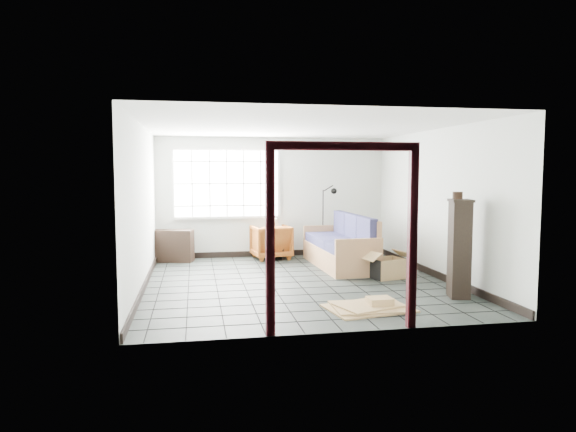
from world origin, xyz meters
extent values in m
plane|color=black|center=(0.00, 0.00, 0.00)|extent=(5.50, 5.50, 0.00)
cube|color=silver|center=(0.00, 2.75, 1.30)|extent=(5.00, 0.02, 2.60)
cube|color=silver|center=(0.00, -2.75, 1.30)|extent=(5.00, 0.02, 2.60)
cube|color=silver|center=(-2.50, 0.00, 1.30)|extent=(0.02, 5.50, 2.60)
cube|color=silver|center=(2.50, 0.00, 1.30)|extent=(0.02, 5.50, 2.60)
cube|color=white|center=(0.00, 0.00, 2.60)|extent=(5.00, 5.50, 0.02)
cube|color=black|center=(0.00, 2.73, 0.06)|extent=(4.95, 0.03, 0.12)
cube|color=black|center=(-2.48, 0.00, 0.06)|extent=(0.03, 5.45, 0.12)
cube|color=black|center=(2.48, 0.00, 0.06)|extent=(0.03, 5.45, 0.12)
cube|color=silver|center=(-1.00, 2.71, 1.60)|extent=(2.32, 0.06, 1.52)
cube|color=white|center=(-1.00, 2.67, 1.60)|extent=(2.20, 0.02, 1.40)
cube|color=#360C11|center=(-0.85, -2.70, 1.05)|extent=(0.10, 0.08, 2.10)
cube|color=#360C11|center=(0.85, -2.70, 1.05)|extent=(0.10, 0.08, 2.10)
cube|color=#360C11|center=(0.00, -2.70, 2.15)|extent=(1.80, 0.08, 0.10)
cube|color=#AA714C|center=(1.09, 1.25, 0.20)|extent=(0.94, 2.20, 0.39)
cube|color=#AA714C|center=(1.13, 0.13, 0.35)|extent=(0.87, 0.10, 0.70)
cube|color=#AA714C|center=(1.05, 2.37, 0.35)|extent=(0.87, 0.10, 0.70)
cube|color=#AA714C|center=(1.48, 1.26, 0.60)|extent=(0.16, 2.18, 0.76)
cube|color=#161E38|center=(1.10, 0.53, 0.48)|extent=(0.81, 0.72, 0.17)
cube|color=#161E38|center=(1.41, 0.54, 0.74)|extent=(0.18, 0.70, 0.57)
cube|color=#161E38|center=(1.07, 1.25, 0.48)|extent=(0.81, 0.72, 0.17)
cube|color=#161E38|center=(1.39, 1.26, 0.74)|extent=(0.18, 0.70, 0.57)
cube|color=#161E38|center=(1.05, 1.97, 0.48)|extent=(0.81, 0.72, 0.17)
cube|color=#161E38|center=(1.36, 1.98, 0.74)|extent=(0.18, 0.70, 0.57)
imported|color=maroon|center=(-0.09, 2.40, 0.40)|extent=(0.85, 0.81, 0.79)
cube|color=black|center=(0.04, 2.40, 0.46)|extent=(0.58, 0.58, 0.05)
cube|color=black|center=(-0.19, 2.30, 0.22)|extent=(0.06, 0.06, 0.45)
cube|color=black|center=(0.14, 2.17, 0.22)|extent=(0.06, 0.06, 0.45)
cube|color=black|center=(-0.06, 2.63, 0.22)|extent=(0.06, 0.06, 0.45)
cube|color=black|center=(0.27, 2.50, 0.22)|extent=(0.06, 0.06, 0.45)
cylinder|color=black|center=(-0.02, 2.44, 0.55)|extent=(0.11, 0.11, 0.13)
cylinder|color=black|center=(-0.02, 2.44, 0.66)|extent=(0.03, 0.03, 0.09)
cone|color=beige|center=(-0.02, 2.44, 0.76)|extent=(0.28, 0.28, 0.18)
cube|color=silver|center=(-0.01, 2.46, 0.55)|extent=(0.33, 0.27, 0.11)
cylinder|color=black|center=(-0.17, 2.47, 0.55)|extent=(0.03, 0.07, 0.07)
cylinder|color=black|center=(1.05, 2.40, 0.01)|extent=(0.32, 0.32, 0.03)
cylinder|color=black|center=(1.05, 2.40, 0.74)|extent=(0.03, 0.03, 1.45)
cylinder|color=black|center=(1.17, 2.40, 1.50)|extent=(0.23, 0.12, 0.13)
sphere|color=black|center=(1.29, 2.40, 1.44)|extent=(0.17, 0.17, 0.13)
cube|color=black|center=(-2.15, 2.40, 0.33)|extent=(0.90, 0.53, 0.66)
cube|color=black|center=(-2.15, 2.40, 0.34)|extent=(0.84, 0.48, 0.03)
cube|color=black|center=(2.15, -1.45, 0.72)|extent=(0.35, 0.42, 1.44)
cube|color=black|center=(2.15, -1.45, 1.44)|extent=(0.39, 0.46, 0.04)
cylinder|color=black|center=(2.13, -1.38, 1.51)|extent=(0.14, 0.14, 0.11)
cube|color=#A57950|center=(1.61, 0.04, 0.01)|extent=(0.59, 0.52, 0.02)
cube|color=black|center=(1.36, -0.02, 0.17)|extent=(0.11, 0.40, 0.35)
cube|color=#A57950|center=(1.86, 0.10, 0.17)|extent=(0.11, 0.40, 0.35)
cube|color=#A57950|center=(1.66, -0.16, 0.17)|extent=(0.50, 0.14, 0.35)
cube|color=#A57950|center=(1.56, 0.24, 0.17)|extent=(0.50, 0.14, 0.35)
cube|color=#A57950|center=(1.29, -0.03, 0.41)|extent=(0.28, 0.44, 0.14)
cube|color=#A57950|center=(1.93, 0.12, 0.41)|extent=(0.28, 0.44, 0.14)
cube|color=#A57950|center=(0.62, -1.85, 0.01)|extent=(1.23, 0.96, 0.02)
cube|color=#A57950|center=(0.62, -1.85, 0.03)|extent=(0.98, 0.74, 0.02)
cube|color=#A57950|center=(0.62, -1.85, 0.06)|extent=(0.98, 0.84, 0.02)
cube|color=#A57950|center=(0.77, -1.88, 0.12)|extent=(0.33, 0.26, 0.09)
camera|label=1|loc=(-1.67, -8.36, 1.87)|focal=32.00mm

